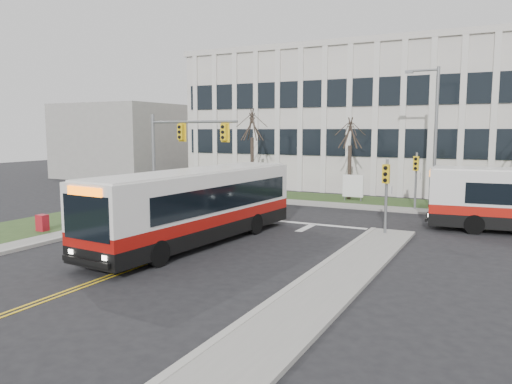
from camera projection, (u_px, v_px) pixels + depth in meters
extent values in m
plane|color=black|center=(184.00, 250.00, 21.88)|extent=(120.00, 120.00, 0.00)
cube|color=#9E9B93|center=(299.00, 314.00, 14.06)|extent=(2.00, 26.00, 0.14)
cube|color=#9E9B93|center=(380.00, 208.00, 33.03)|extent=(44.00, 1.60, 0.14)
cube|color=#2C461E|center=(389.00, 203.00, 35.50)|extent=(44.00, 5.00, 0.12)
cube|color=silver|center=(420.00, 121.00, 45.37)|extent=(40.00, 16.00, 12.00)
cube|color=#9E9B93|center=(128.00, 141.00, 56.11)|extent=(12.00, 12.00, 8.00)
cylinder|color=slate|center=(154.00, 164.00, 31.15)|extent=(0.22, 0.22, 6.20)
cylinder|color=slate|center=(193.00, 122.00, 29.47)|extent=(6.00, 0.16, 0.16)
cube|color=yellow|center=(181.00, 132.00, 29.78)|extent=(0.34, 0.24, 0.92)
cube|color=yellow|center=(224.00, 132.00, 28.42)|extent=(0.34, 0.24, 0.92)
cylinder|color=slate|center=(386.00, 198.00, 24.56)|extent=(0.14, 0.14, 3.80)
cube|color=yellow|center=(386.00, 174.00, 24.24)|extent=(0.34, 0.24, 0.92)
cylinder|color=slate|center=(416.00, 182.00, 32.07)|extent=(0.14, 0.14, 3.80)
cube|color=yellow|center=(416.00, 163.00, 31.75)|extent=(0.34, 0.24, 0.92)
cylinder|color=slate|center=(435.00, 140.00, 31.90)|extent=(0.20, 0.20, 9.20)
cylinder|color=slate|center=(424.00, 70.00, 31.77)|extent=(1.80, 0.14, 0.14)
cube|color=slate|center=(409.00, 72.00, 32.18)|extent=(0.50, 0.25, 0.18)
cylinder|color=slate|center=(345.00, 195.00, 36.41)|extent=(0.08, 0.08, 1.00)
cylinder|color=slate|center=(361.00, 196.00, 35.87)|extent=(0.08, 0.08, 1.00)
cube|color=white|center=(353.00, 186.00, 36.05)|extent=(1.50, 0.12, 1.60)
cylinder|color=#42352B|center=(252.00, 166.00, 40.20)|extent=(0.28, 0.28, 4.62)
cylinder|color=#42352B|center=(349.00, 173.00, 36.79)|extent=(0.28, 0.28, 4.09)
cube|color=navy|center=(86.00, 218.00, 26.91)|extent=(0.59, 0.56, 0.95)
cube|color=#A61520|center=(42.00, 224.00, 25.35)|extent=(0.51, 0.46, 0.95)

